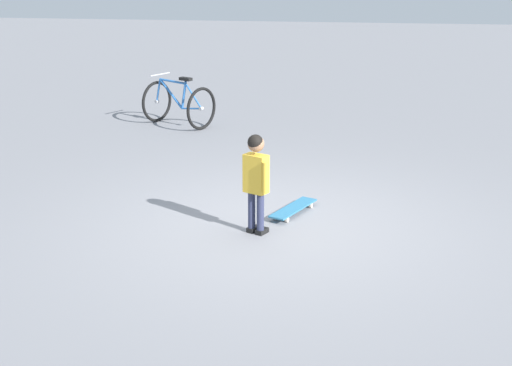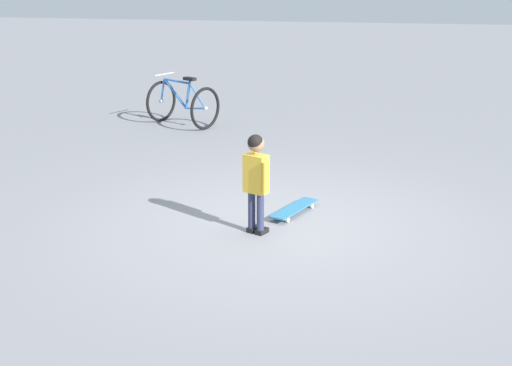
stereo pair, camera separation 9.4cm
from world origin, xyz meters
The scene contains 4 objects.
ground_plane centered at (0.00, 0.00, 0.00)m, with size 50.00×50.00×0.00m, color gray.
child_person centered at (-0.29, 0.19, 0.66)m, with size 0.34×0.28×1.06m.
skateboard centered at (0.36, -0.13, 0.06)m, with size 0.80×0.48×0.07m.
bicycle_near centered at (4.43, 2.26, 0.38)m, with size 1.13×1.28×0.85m.
Camera 2 is at (-7.15, -0.98, 2.76)m, focal length 50.19 mm.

